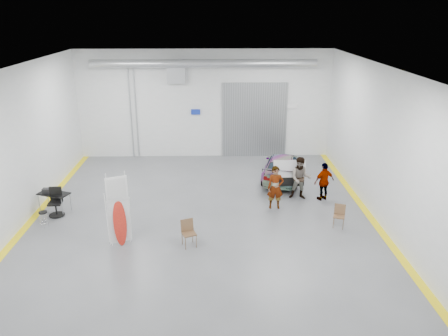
{
  "coord_description": "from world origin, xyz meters",
  "views": [
    {
      "loc": [
        0.49,
        -15.95,
        7.98
      ],
      "look_at": [
        0.93,
        1.79,
        1.5
      ],
      "focal_mm": 35.0,
      "sensor_mm": 36.0,
      "label": 1
    }
  ],
  "objects_px": {
    "sedan_car": "(282,167)",
    "folding_chair_near": "(189,238)",
    "office_chair": "(56,204)",
    "shop_stool": "(44,219)",
    "folding_chair_far": "(339,220)",
    "person_c": "(324,181)",
    "person_a": "(275,187)",
    "person_b": "(301,178)",
    "surfboard_display": "(117,217)",
    "work_table": "(52,193)"
  },
  "relations": [
    {
      "from": "person_b",
      "to": "office_chair",
      "type": "relative_size",
      "value": 1.66
    },
    {
      "from": "surfboard_display",
      "to": "office_chair",
      "type": "bearing_deg",
      "value": 118.54
    },
    {
      "from": "person_b",
      "to": "person_c",
      "type": "height_order",
      "value": "person_b"
    },
    {
      "from": "folding_chair_near",
      "to": "office_chair",
      "type": "height_order",
      "value": "office_chair"
    },
    {
      "from": "person_a",
      "to": "office_chair",
      "type": "height_order",
      "value": "person_a"
    },
    {
      "from": "person_c",
      "to": "office_chair",
      "type": "relative_size",
      "value": 1.48
    },
    {
      "from": "folding_chair_near",
      "to": "work_table",
      "type": "distance_m",
      "value": 6.58
    },
    {
      "from": "sedan_car",
      "to": "office_chair",
      "type": "xyz_separation_m",
      "value": [
        -9.85,
        -3.89,
        -0.11
      ]
    },
    {
      "from": "person_b",
      "to": "shop_stool",
      "type": "distance_m",
      "value": 10.73
    },
    {
      "from": "shop_stool",
      "to": "folding_chair_far",
      "type": "bearing_deg",
      "value": -1.31
    },
    {
      "from": "work_table",
      "to": "office_chair",
      "type": "xyz_separation_m",
      "value": [
        0.26,
        -0.41,
        -0.29
      ]
    },
    {
      "from": "sedan_car",
      "to": "office_chair",
      "type": "relative_size",
      "value": 3.7
    },
    {
      "from": "person_a",
      "to": "office_chair",
      "type": "bearing_deg",
      "value": -176.1
    },
    {
      "from": "work_table",
      "to": "shop_stool",
      "type": "bearing_deg",
      "value": -85.06
    },
    {
      "from": "sedan_car",
      "to": "shop_stool",
      "type": "height_order",
      "value": "sedan_car"
    },
    {
      "from": "shop_stool",
      "to": "surfboard_display",
      "type": "bearing_deg",
      "value": -24.25
    },
    {
      "from": "person_b",
      "to": "folding_chair_far",
      "type": "distance_m",
      "value": 3.0
    },
    {
      "from": "folding_chair_near",
      "to": "folding_chair_far",
      "type": "relative_size",
      "value": 1.1
    },
    {
      "from": "folding_chair_near",
      "to": "shop_stool",
      "type": "xyz_separation_m",
      "value": [
        -5.69,
        1.57,
        0.02
      ]
    },
    {
      "from": "folding_chair_near",
      "to": "office_chair",
      "type": "xyz_separation_m",
      "value": [
        -5.56,
        2.62,
        0.21
      ]
    },
    {
      "from": "folding_chair_far",
      "to": "shop_stool",
      "type": "distance_m",
      "value": 11.42
    },
    {
      "from": "sedan_car",
      "to": "person_c",
      "type": "distance_m",
      "value": 2.99
    },
    {
      "from": "shop_stool",
      "to": "person_a",
      "type": "bearing_deg",
      "value": 9.48
    },
    {
      "from": "folding_chair_near",
      "to": "person_b",
      "type": "bearing_deg",
      "value": 19.56
    },
    {
      "from": "person_a",
      "to": "person_b",
      "type": "distance_m",
      "value": 1.56
    },
    {
      "from": "folding_chair_far",
      "to": "work_table",
      "type": "bearing_deg",
      "value": -169.7
    },
    {
      "from": "sedan_car",
      "to": "folding_chair_near",
      "type": "relative_size",
      "value": 4.44
    },
    {
      "from": "office_chair",
      "to": "shop_stool",
      "type": "bearing_deg",
      "value": -100.68
    },
    {
      "from": "person_c",
      "to": "folding_chair_far",
      "type": "xyz_separation_m",
      "value": [
        -0.01,
        -2.59,
        -0.59
      ]
    },
    {
      "from": "folding_chair_near",
      "to": "shop_stool",
      "type": "bearing_deg",
      "value": 143.44
    },
    {
      "from": "shop_stool",
      "to": "office_chair",
      "type": "relative_size",
      "value": 0.56
    },
    {
      "from": "person_b",
      "to": "folding_chair_far",
      "type": "height_order",
      "value": "person_b"
    },
    {
      "from": "person_c",
      "to": "shop_stool",
      "type": "height_order",
      "value": "person_c"
    },
    {
      "from": "person_b",
      "to": "folding_chair_far",
      "type": "bearing_deg",
      "value": -61.71
    },
    {
      "from": "surfboard_display",
      "to": "work_table",
      "type": "distance_m",
      "value": 4.38
    },
    {
      "from": "office_chair",
      "to": "person_a",
      "type": "bearing_deg",
      "value": -0.1
    },
    {
      "from": "sedan_car",
      "to": "person_c",
      "type": "bearing_deg",
      "value": 132.76
    },
    {
      "from": "sedan_car",
      "to": "work_table",
      "type": "bearing_deg",
      "value": 32.88
    },
    {
      "from": "shop_stool",
      "to": "person_b",
      "type": "bearing_deg",
      "value": 13.41
    },
    {
      "from": "person_c",
      "to": "folding_chair_near",
      "type": "height_order",
      "value": "person_c"
    },
    {
      "from": "folding_chair_near",
      "to": "office_chair",
      "type": "distance_m",
      "value": 6.15
    },
    {
      "from": "sedan_car",
      "to": "person_b",
      "type": "relative_size",
      "value": 2.23
    },
    {
      "from": "person_c",
      "to": "shop_stool",
      "type": "distance_m",
      "value": 11.68
    },
    {
      "from": "surfboard_display",
      "to": "work_table",
      "type": "xyz_separation_m",
      "value": [
        -3.29,
        2.88,
        -0.32
      ]
    },
    {
      "from": "surfboard_display",
      "to": "work_table",
      "type": "relative_size",
      "value": 1.95
    },
    {
      "from": "person_a",
      "to": "person_c",
      "type": "distance_m",
      "value": 2.39
    },
    {
      "from": "person_c",
      "to": "office_chair",
      "type": "xyz_separation_m",
      "value": [
        -11.29,
        -1.28,
        -0.35
      ]
    },
    {
      "from": "folding_chair_far",
      "to": "shop_stool",
      "type": "relative_size",
      "value": 1.36
    },
    {
      "from": "person_b",
      "to": "surfboard_display",
      "type": "relative_size",
      "value": 0.7
    },
    {
      "from": "person_a",
      "to": "folding_chair_far",
      "type": "xyz_separation_m",
      "value": [
        2.24,
        -1.79,
        -0.66
      ]
    }
  ]
}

